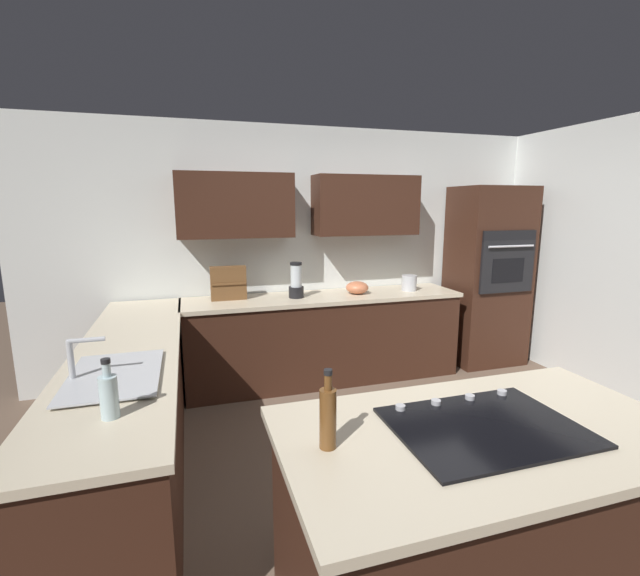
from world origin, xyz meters
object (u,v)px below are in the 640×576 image
object	(u,v)px
cooktop	(484,426)
spice_rack	(228,283)
kettle	(409,283)
wall_oven	(487,276)
sink_unit	(113,374)
dish_soap_bottle	(109,395)
oil_bottle	(328,416)
blender	(296,283)
mixing_bowl	(357,288)

from	to	relation	value
cooktop	spice_rack	size ratio (longest dim) A/B	2.25
kettle	spice_rack	bearing A→B (deg)	-2.84
wall_oven	spice_rack	world-z (taller)	wall_oven
sink_unit	dish_soap_bottle	world-z (taller)	dish_soap_bottle
cooktop	oil_bottle	xyz separation A→B (m)	(0.67, -0.05, 0.12)
cooktop	spice_rack	distance (m)	2.93
blender	mixing_bowl	bearing A→B (deg)	180.00
mixing_bowl	dish_soap_bottle	distance (m)	2.97
dish_soap_bottle	oil_bottle	world-z (taller)	oil_bottle
mixing_bowl	kettle	xyz separation A→B (m)	(-0.60, 0.00, 0.02)
wall_oven	spice_rack	size ratio (longest dim) A/B	5.94
cooktop	oil_bottle	bearing A→B (deg)	-4.26
dish_soap_bottle	kettle	bearing A→B (deg)	-140.24
sink_unit	kettle	bearing A→B (deg)	-147.60
sink_unit	spice_rack	size ratio (longest dim) A/B	2.07
mixing_bowl	spice_rack	bearing A→B (deg)	-4.15
sink_unit	spice_rack	distance (m)	1.96
spice_rack	oil_bottle	xyz separation A→B (m)	(-0.11, 2.77, -0.04)
cooktop	oil_bottle	size ratio (longest dim) A/B	2.43
blender	kettle	distance (m)	1.25
sink_unit	cooktop	world-z (taller)	sink_unit
blender	spice_rack	size ratio (longest dim) A/B	1.04
cooktop	dish_soap_bottle	size ratio (longest dim) A/B	2.84
spice_rack	sink_unit	bearing A→B (deg)	66.54
kettle	oil_bottle	distance (m)	3.22
dish_soap_bottle	oil_bottle	distance (m)	0.97
oil_bottle	blender	bearing A→B (deg)	-101.42
cooktop	blender	distance (m)	2.74
wall_oven	spice_rack	bearing A→B (deg)	-1.66
spice_rack	dish_soap_bottle	bearing A→B (deg)	72.43
blender	mixing_bowl	xyz separation A→B (m)	(-0.65, 0.00, -0.09)
blender	mixing_bowl	size ratio (longest dim) A/B	1.51
cooktop	mixing_bowl	distance (m)	2.78
cooktop	kettle	bearing A→B (deg)	-112.41
spice_rack	dish_soap_bottle	xyz separation A→B (m)	(0.72, 2.27, -0.06)
blender	cooktop	bearing A→B (deg)	92.61
cooktop	dish_soap_bottle	world-z (taller)	dish_soap_bottle
spice_rack	dish_soap_bottle	world-z (taller)	spice_rack
sink_unit	cooktop	xyz separation A→B (m)	(-1.55, 1.03, -0.01)
spice_rack	wall_oven	bearing A→B (deg)	178.34
sink_unit	dish_soap_bottle	xyz separation A→B (m)	(-0.06, 0.48, 0.09)
blender	dish_soap_bottle	world-z (taller)	blender
wall_oven	dish_soap_bottle	distance (m)	4.23
oil_bottle	spice_rack	bearing A→B (deg)	-87.76
kettle	dish_soap_bottle	world-z (taller)	dish_soap_bottle
spice_rack	mixing_bowl	bearing A→B (deg)	175.85
cooktop	blender	world-z (taller)	blender
wall_oven	kettle	size ratio (longest dim) A/B	12.17
wall_oven	cooktop	bearing A→B (deg)	52.20
mixing_bowl	dish_soap_bottle	world-z (taller)	dish_soap_bottle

